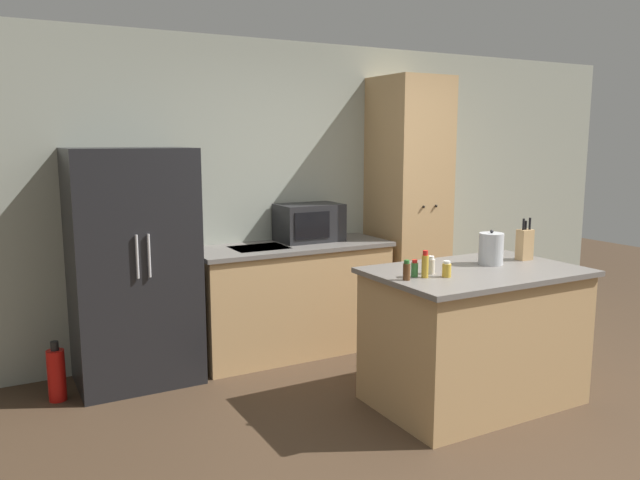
{
  "coord_description": "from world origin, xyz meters",
  "views": [
    {
      "loc": [
        -2.56,
        -2.57,
        1.79
      ],
      "look_at": [
        -0.4,
        1.4,
        1.05
      ],
      "focal_mm": 35.0,
      "sensor_mm": 36.0,
      "label": 1
    }
  ],
  "objects": [
    {
      "name": "ground_plane",
      "position": [
        0.0,
        0.0,
        0.0
      ],
      "size": [
        14.0,
        14.0,
        0.0
      ],
      "primitive_type": "plane",
      "color": "#423021"
    },
    {
      "name": "wall_back",
      "position": [
        0.0,
        2.33,
        1.3
      ],
      "size": [
        7.2,
        0.06,
        2.6
      ],
      "color": "#9EA393",
      "rests_on": "ground_plane"
    },
    {
      "name": "refrigerator",
      "position": [
        -1.63,
        1.98,
        0.86
      ],
      "size": [
        0.86,
        0.66,
        1.72
      ],
      "color": "black",
      "rests_on": "ground_plane"
    },
    {
      "name": "back_counter",
      "position": [
        -0.34,
        2.0,
        0.46
      ],
      "size": [
        1.66,
        0.64,
        0.92
      ],
      "color": "tan",
      "rests_on": "ground_plane"
    },
    {
      "name": "pantry_cabinet",
      "position": [
        0.84,
        1.99,
        1.16
      ],
      "size": [
        0.56,
        0.64,
        2.33
      ],
      "color": "tan",
      "rests_on": "ground_plane"
    },
    {
      "name": "kitchen_island",
      "position": [
        0.31,
        0.5,
        0.46
      ],
      "size": [
        1.41,
        0.91,
        0.93
      ],
      "color": "tan",
      "rests_on": "ground_plane"
    },
    {
      "name": "microwave",
      "position": [
        -0.12,
        2.1,
        1.08
      ],
      "size": [
        0.54,
        0.36,
        0.32
      ],
      "color": "#232326",
      "rests_on": "back_counter"
    },
    {
      "name": "knife_block",
      "position": [
        0.84,
        0.59,
        1.04
      ],
      "size": [
        0.11,
        0.08,
        0.3
      ],
      "color": "tan",
      "rests_on": "kitchen_island"
    },
    {
      "name": "spice_bottle_tall_dark",
      "position": [
        -0.2,
        0.52,
        0.98
      ],
      "size": [
        0.04,
        0.04,
        0.11
      ],
      "color": "#337033",
      "rests_on": "kitchen_island"
    },
    {
      "name": "spice_bottle_short_red",
      "position": [
        -0.3,
        0.47,
        0.98
      ],
      "size": [
        0.05,
        0.05,
        0.13
      ],
      "color": "#563319",
      "rests_on": "kitchen_island"
    },
    {
      "name": "spice_bottle_amber_oil",
      "position": [
        -0.16,
        0.47,
        1.01
      ],
      "size": [
        0.04,
        0.04,
        0.17
      ],
      "color": "gold",
      "rests_on": "kitchen_island"
    },
    {
      "name": "spice_bottle_green_herb",
      "position": [
        -0.05,
        0.54,
        0.98
      ],
      "size": [
        0.05,
        0.05,
        0.12
      ],
      "color": "beige",
      "rests_on": "kitchen_island"
    },
    {
      "name": "spice_bottle_pale_salt",
      "position": [
        -0.03,
        0.41,
        0.97
      ],
      "size": [
        0.06,
        0.06,
        0.1
      ],
      "color": "gold",
      "rests_on": "kitchen_island"
    },
    {
      "name": "kettle",
      "position": [
        0.51,
        0.58,
        1.04
      ],
      "size": [
        0.17,
        0.17,
        0.24
      ],
      "color": "#B2B5B7",
      "rests_on": "kitchen_island"
    },
    {
      "name": "fire_extinguisher",
      "position": [
        -2.2,
        1.87,
        0.19
      ],
      "size": [
        0.12,
        0.12,
        0.42
      ],
      "color": "red",
      "rests_on": "ground_plane"
    }
  ]
}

